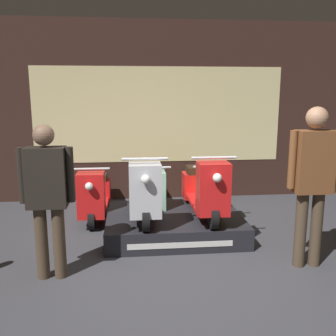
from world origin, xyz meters
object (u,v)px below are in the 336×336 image
scooter_backrow_1 (150,194)px  person_left_browsing (47,191)px  scooter_display_left (144,191)px  scooter_backrow_0 (95,195)px  scooter_display_right (204,189)px  person_right_browsing (313,175)px  scooter_backrow_2 (204,192)px

scooter_backrow_1 → person_left_browsing: bearing=-120.3°
scooter_display_left → scooter_backrow_0: bearing=130.1°
scooter_backrow_1 → person_left_browsing: (-1.15, -1.98, 0.59)m
scooter_display_right → scooter_backrow_0: size_ratio=1.00×
scooter_backrow_1 → person_left_browsing: person_left_browsing is taller
person_left_browsing → person_right_browsing: bearing=0.0°
scooter_backrow_2 → person_right_browsing: 2.25m
person_left_browsing → scooter_display_left: bearing=47.0°
person_right_browsing → scooter_backrow_1: bearing=130.4°
person_right_browsing → scooter_backrow_0: bearing=142.3°
scooter_display_right → scooter_backrow_2: scooter_display_right is taller
scooter_display_left → scooter_display_right: (0.83, 0.00, 0.00)m
person_left_browsing → person_right_browsing: 2.84m
scooter_backrow_2 → person_left_browsing: size_ratio=1.01×
scooter_display_left → scooter_backrow_0: scooter_display_left is taller
scooter_backrow_0 → scooter_display_right: bearing=-29.2°
scooter_backrow_0 → scooter_backrow_2: size_ratio=1.00×
scooter_backrow_0 → person_left_browsing: size_ratio=1.01×
scooter_backrow_1 → person_left_browsing: size_ratio=1.01×
scooter_backrow_0 → scooter_backrow_1: (0.87, 0.00, 0.00)m
scooter_display_right → person_right_browsing: 1.53m
scooter_backrow_0 → scooter_backrow_1: same height
scooter_backrow_0 → person_right_browsing: size_ratio=0.92×
scooter_backrow_2 → person_left_browsing: (-2.02, -1.98, 0.59)m
scooter_backrow_0 → scooter_backrow_2: 1.74m
scooter_display_right → scooter_backrow_0: scooter_display_right is taller
person_left_browsing → scooter_backrow_1: bearing=59.7°
scooter_display_left → scooter_backrow_2: bearing=41.3°
scooter_display_right → scooter_backrow_1: 1.16m
scooter_display_left → person_right_browsing: 2.16m
person_right_browsing → scooter_display_left: bearing=148.8°
scooter_display_left → scooter_backrow_0: size_ratio=1.00×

